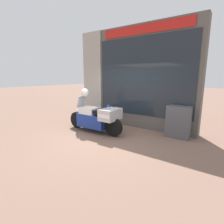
{
  "coord_description": "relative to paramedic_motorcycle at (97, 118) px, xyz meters",
  "views": [
    {
      "loc": [
        3.39,
        -4.24,
        2.02
      ],
      "look_at": [
        -0.29,
        0.92,
        0.71
      ],
      "focal_mm": 28.0,
      "sensor_mm": 36.0,
      "label": 1
    }
  ],
  "objects": [
    {
      "name": "paramedic_motorcycle",
      "position": [
        0.0,
        0.0,
        0.0
      ],
      "size": [
        2.37,
        0.79,
        1.28
      ],
      "rotation": [
        0.0,
        0.0,
        3.15
      ],
      "color": "black",
      "rests_on": "ground"
    },
    {
      "name": "shop_building",
      "position": [
        0.19,
        1.58,
        1.4
      ],
      "size": [
        5.02,
        0.55,
        3.87
      ],
      "color": "#56514C",
      "rests_on": "ground"
    },
    {
      "name": "ground_plane",
      "position": [
        0.59,
        -0.42,
        -0.55
      ],
      "size": [
        60.0,
        60.0,
        0.0
      ],
      "primitive_type": "plane",
      "color": "#7A5B4C"
    },
    {
      "name": "utility_cabinet",
      "position": [
        2.53,
        1.15,
        -0.01
      ],
      "size": [
        0.75,
        0.41,
        1.06
      ],
      "primitive_type": "cube",
      "color": "#4C4C51",
      "rests_on": "ground"
    },
    {
      "name": "white_helmet",
      "position": [
        -0.57,
        -0.01,
        0.88
      ],
      "size": [
        0.29,
        0.29,
        0.29
      ],
      "primitive_type": "sphere",
      "color": "white",
      "rests_on": "paramedic_motorcycle"
    },
    {
      "name": "window_display",
      "position": [
        1.03,
        1.61,
        -0.1
      ],
      "size": [
        3.56,
        0.3,
        1.85
      ],
      "color": "slate",
      "rests_on": "ground"
    }
  ]
}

